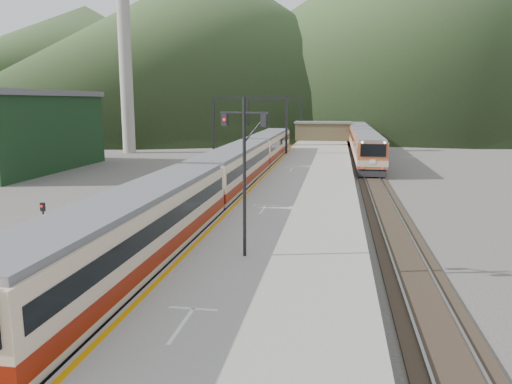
# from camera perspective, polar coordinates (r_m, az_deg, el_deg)

# --- Properties ---
(track_main) EXTENTS (2.60, 200.00, 0.23)m
(track_main) POSITION_cam_1_polar(r_m,az_deg,el_deg) (48.30, -0.50, 1.56)
(track_main) COLOR black
(track_main) RESTS_ON ground
(track_far) EXTENTS (2.60, 200.00, 0.23)m
(track_far) POSITION_cam_1_polar(r_m,az_deg,el_deg) (49.39, -6.23, 1.69)
(track_far) COLOR black
(track_far) RESTS_ON ground
(track_second) EXTENTS (2.60, 200.00, 0.23)m
(track_second) POSITION_cam_1_polar(r_m,az_deg,el_deg) (47.73, 13.24, 1.17)
(track_second) COLOR black
(track_second) RESTS_ON ground
(platform) EXTENTS (8.00, 100.00, 1.00)m
(platform) POSITION_cam_1_polar(r_m,az_deg,el_deg) (45.64, 6.02, 1.53)
(platform) COLOR gray
(platform) RESTS_ON ground
(gantry_near) EXTENTS (9.55, 0.25, 8.00)m
(gantry_near) POSITION_cam_1_polar(r_m,az_deg,el_deg) (63.03, -0.74, 8.64)
(gantry_near) COLOR black
(gantry_near) RESTS_ON ground
(gantry_far) EXTENTS (9.55, 0.25, 8.00)m
(gantry_far) POSITION_cam_1_polar(r_m,az_deg,el_deg) (87.75, 2.14, 9.11)
(gantry_far) COLOR black
(gantry_far) RESTS_ON ground
(warehouse) EXTENTS (14.50, 20.50, 8.60)m
(warehouse) POSITION_cam_1_polar(r_m,az_deg,el_deg) (60.99, -27.22, 6.26)
(warehouse) COLOR black
(warehouse) RESTS_ON ground
(smokestack) EXTENTS (1.80, 1.80, 30.00)m
(smokestack) POSITION_cam_1_polar(r_m,az_deg,el_deg) (75.71, -14.77, 15.73)
(smokestack) COLOR #9E998E
(smokestack) RESTS_ON ground
(station_shed) EXTENTS (9.40, 4.40, 3.10)m
(station_shed) POSITION_cam_1_polar(r_m,az_deg,el_deg) (85.22, 7.64, 6.96)
(station_shed) COLOR #4D432C
(station_shed) RESTS_ON platform
(hill_a) EXTENTS (180.00, 180.00, 60.00)m
(hill_a) POSITION_cam_1_polar(r_m,az_deg,el_deg) (204.09, -4.59, 16.63)
(hill_a) COLOR #2C4621
(hill_a) RESTS_ON ground
(hill_b) EXTENTS (220.00, 220.00, 75.00)m
(hill_b) POSITION_cam_1_polar(r_m,az_deg,el_deg) (239.94, 15.15, 17.17)
(hill_b) COLOR #2C4621
(hill_b) RESTS_ON ground
(hill_d) EXTENTS (200.00, 200.00, 55.00)m
(hill_d) POSITION_cam_1_polar(r_m,az_deg,el_deg) (279.02, -18.63, 13.92)
(hill_d) COLOR #2C4621
(hill_d) RESTS_ON ground
(main_train) EXTENTS (2.94, 60.34, 3.59)m
(main_train) POSITION_cam_1_polar(r_m,az_deg,el_deg) (40.21, -2.45, 2.59)
(main_train) COLOR #CBB08E
(main_train) RESTS_ON track_main
(second_train) EXTENTS (2.93, 60.10, 3.58)m
(second_train) POSITION_cam_1_polar(r_m,az_deg,el_deg) (78.97, 11.80, 6.17)
(second_train) COLOR #A6532F
(second_train) RESTS_ON track_second
(signal_mast) EXTENTS (2.11, 0.81, 6.58)m
(signal_mast) POSITION_cam_1_polar(r_m,az_deg,el_deg) (20.40, -1.34, 3.58)
(signal_mast) COLOR black
(signal_mast) RESTS_ON platform
(short_signal_b) EXTENTS (0.26, 0.22, 2.27)m
(short_signal_b) POSITION_cam_1_polar(r_m,az_deg,el_deg) (39.45, -7.00, 1.55)
(short_signal_b) COLOR black
(short_signal_b) RESTS_ON ground
(short_signal_c) EXTENTS (0.24, 0.18, 2.27)m
(short_signal_c) POSITION_cam_1_polar(r_m,az_deg,el_deg) (28.15, -23.11, -2.75)
(short_signal_c) COLOR black
(short_signal_c) RESTS_ON ground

